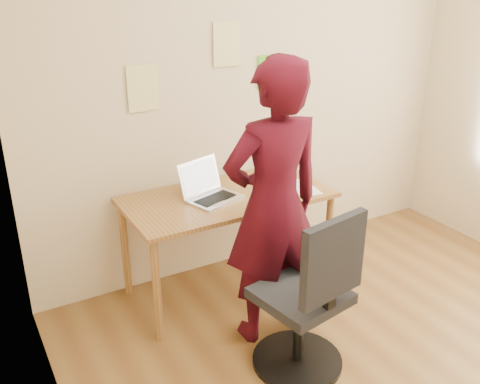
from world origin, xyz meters
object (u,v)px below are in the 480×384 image
laptop (209,191)px  phone (269,198)px  person (273,206)px  office_chair (309,306)px  desk (228,207)px

laptop → phone: laptop is taller
laptop → person: (0.13, -0.57, 0.08)m
phone → person: (-0.21, -0.37, 0.13)m
phone → office_chair: 0.86m
desk → laptop: bearing=173.2°
desk → laptop: size_ratio=3.40×
phone → laptop: bearing=128.8°
laptop → phone: size_ratio=2.92×
person → laptop: bearing=-74.6°
office_chair → person: size_ratio=0.58×
laptop → phone: 0.40m
phone → person: 0.44m
phone → person: person is taller
laptop → phone: bearing=-48.9°
desk → office_chair: size_ratio=1.37×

